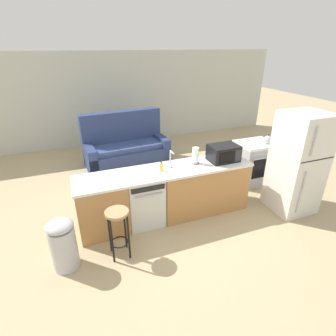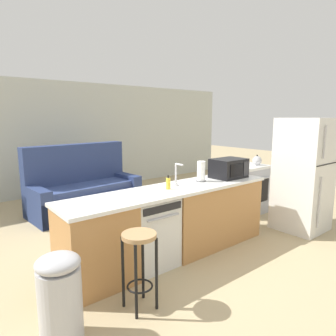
# 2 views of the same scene
# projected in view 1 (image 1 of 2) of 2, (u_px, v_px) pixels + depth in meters

# --- Properties ---
(ground_plane) EXTENTS (24.00, 24.00, 0.00)m
(ground_plane) POSITION_uv_depth(u_px,v_px,m) (159.00, 217.00, 4.58)
(ground_plane) COLOR tan
(wall_back) EXTENTS (10.00, 0.06, 2.60)m
(wall_back) POSITION_uv_depth(u_px,v_px,m) (121.00, 99.00, 7.67)
(wall_back) COLOR beige
(wall_back) RESTS_ON ground_plane
(kitchen_counter) EXTENTS (2.94, 0.66, 0.90)m
(kitchen_counter) POSITION_uv_depth(u_px,v_px,m) (171.00, 194.00, 4.47)
(kitchen_counter) COLOR #B77F47
(kitchen_counter) RESTS_ON ground_plane
(dishwasher) EXTENTS (0.58, 0.61, 0.84)m
(dishwasher) POSITION_uv_depth(u_px,v_px,m) (144.00, 200.00, 4.31)
(dishwasher) COLOR silver
(dishwasher) RESTS_ON ground_plane
(stove_range) EXTENTS (0.76, 0.68, 0.90)m
(stove_range) POSITION_uv_depth(u_px,v_px,m) (254.00, 162.00, 5.60)
(stove_range) COLOR #A8AAB2
(stove_range) RESTS_ON ground_plane
(refrigerator) EXTENTS (0.72, 0.73, 1.77)m
(refrigerator) POSITION_uv_depth(u_px,v_px,m) (298.00, 164.00, 4.49)
(refrigerator) COLOR silver
(refrigerator) RESTS_ON ground_plane
(microwave) EXTENTS (0.50, 0.37, 0.28)m
(microwave) POSITION_uv_depth(u_px,v_px,m) (223.00, 153.00, 4.52)
(microwave) COLOR black
(microwave) RESTS_ON kitchen_counter
(sink_faucet) EXTENTS (0.07, 0.18, 0.30)m
(sink_faucet) POSITION_uv_depth(u_px,v_px,m) (171.00, 160.00, 4.26)
(sink_faucet) COLOR silver
(sink_faucet) RESTS_ON kitchen_counter
(paper_towel_roll) EXTENTS (0.14, 0.14, 0.28)m
(paper_towel_roll) POSITION_uv_depth(u_px,v_px,m) (195.00, 156.00, 4.41)
(paper_towel_roll) COLOR #4C4C51
(paper_towel_roll) RESTS_ON kitchen_counter
(soap_bottle) EXTENTS (0.06, 0.06, 0.18)m
(soap_bottle) POSITION_uv_depth(u_px,v_px,m) (161.00, 167.00, 4.17)
(soap_bottle) COLOR yellow
(soap_bottle) RESTS_ON kitchen_counter
(kettle) EXTENTS (0.21, 0.17, 0.19)m
(kettle) POSITION_uv_depth(u_px,v_px,m) (268.00, 140.00, 5.32)
(kettle) COLOR #B2B2B7
(kettle) RESTS_ON stove_range
(bar_stool) EXTENTS (0.32, 0.32, 0.74)m
(bar_stool) POSITION_uv_depth(u_px,v_px,m) (118.00, 224.00, 3.54)
(bar_stool) COLOR tan
(bar_stool) RESTS_ON ground_plane
(trash_bin) EXTENTS (0.35, 0.35, 0.74)m
(trash_bin) POSITION_uv_depth(u_px,v_px,m) (63.00, 244.00, 3.41)
(trash_bin) COLOR #B7B7BC
(trash_bin) RESTS_ON ground_plane
(couch) EXTENTS (2.07, 1.07, 1.27)m
(couch) POSITION_uv_depth(u_px,v_px,m) (126.00, 148.00, 6.56)
(couch) COLOR navy
(couch) RESTS_ON ground_plane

